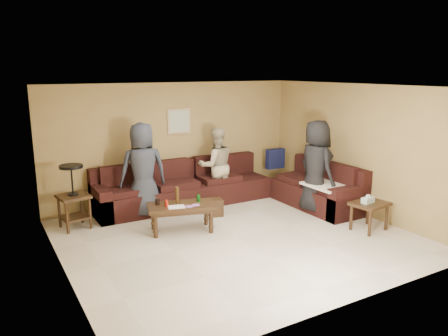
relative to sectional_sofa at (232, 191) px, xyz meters
name	(u,v)px	position (x,y,z in m)	size (l,w,h in m)	color
room	(237,140)	(-0.81, -1.52, 1.34)	(5.60, 5.50, 2.50)	beige
sectional_sofa	(232,191)	(0.00, 0.00, 0.00)	(4.65, 2.90, 0.97)	black
coffee_table	(181,208)	(-1.49, -0.79, 0.08)	(1.28, 0.88, 0.77)	#342011
end_table_left	(73,195)	(-3.07, 0.29, 0.28)	(0.57, 0.57, 1.15)	#342011
side_table_right	(369,206)	(1.37, -2.38, 0.11)	(0.67, 0.58, 0.65)	#342011
waste_bin	(215,207)	(-0.58, -0.35, -0.16)	(0.27, 0.27, 0.33)	#342011
wall_art	(179,121)	(-0.71, 0.96, 1.37)	(0.52, 0.04, 0.52)	tan
person_left	(143,170)	(-1.78, 0.29, 0.58)	(0.89, 0.58, 1.81)	#292E3A
person_middle	(216,165)	(-0.15, 0.39, 0.47)	(0.78, 0.60, 1.60)	tan
person_right	(316,167)	(1.24, -1.13, 0.58)	(0.89, 0.58, 1.82)	black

